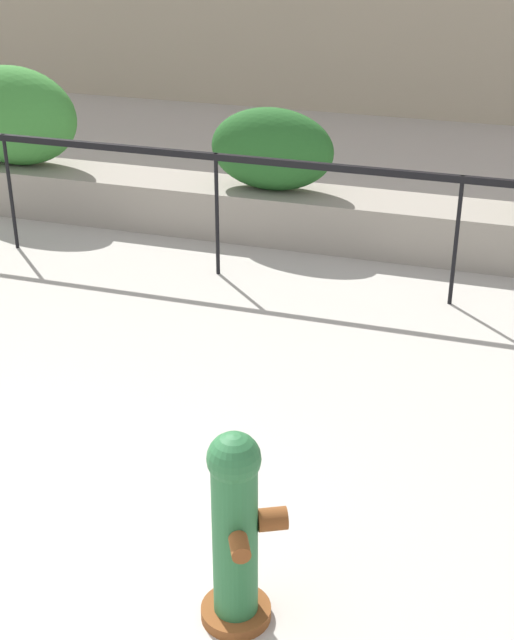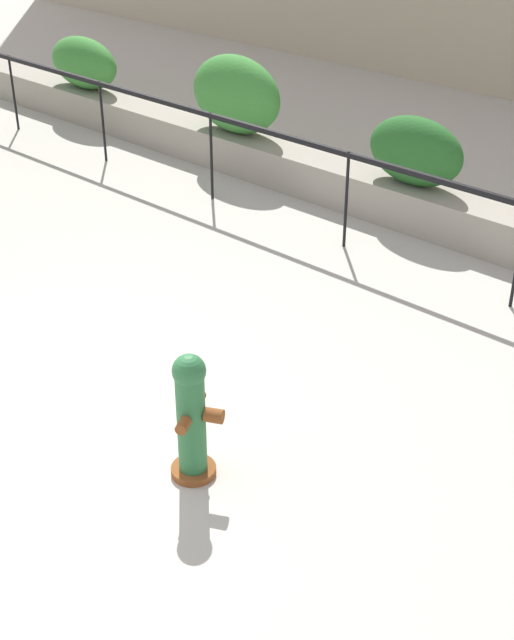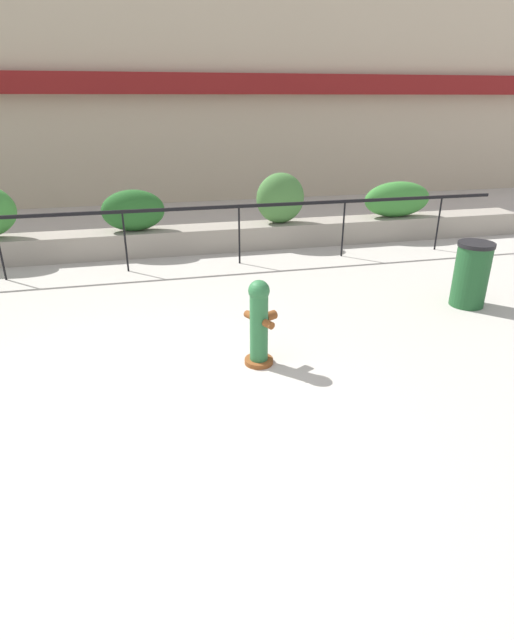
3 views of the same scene
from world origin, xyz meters
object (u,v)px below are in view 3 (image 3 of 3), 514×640
Objects in this scene: hedge_bush_4 at (397,199)px; hedge_bush_2 at (133,210)px; trash_bin at (471,274)px; fire_hydrant at (259,322)px; hedge_bush_3 at (280,198)px.

hedge_bush_2 is at bearing 180.00° from hedge_bush_4.
hedge_bush_4 is at bearing 0.00° from hedge_bush_2.
trash_bin is (-0.82, -4.04, -0.38)m from hedge_bush_4.
hedge_bush_2 is 5.33m from fire_hydrant.
hedge_bush_2 is at bearing 105.21° from fire_hydrant.
hedge_bush_2 is 5.83m from hedge_bush_4.
hedge_bush_3 reaches higher than trash_bin.
hedge_bush_4 is (5.83, 0.00, -0.02)m from hedge_bush_2.
hedge_bush_3 is (3.08, 0.00, 0.12)m from hedge_bush_2.
hedge_bush_2 reaches higher than trash_bin.
hedge_bush_4 reaches higher than trash_bin.
hedge_bush_2 is at bearing 180.00° from hedge_bush_3.
hedge_bush_2 is 1.25× the size of trash_bin.
hedge_bush_4 is at bearing 78.58° from trash_bin.
hedge_bush_3 is 0.67× the size of hedge_bush_4.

